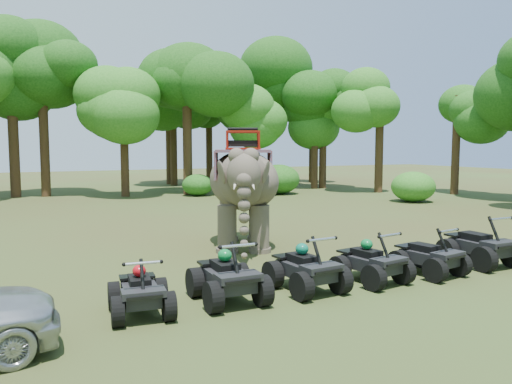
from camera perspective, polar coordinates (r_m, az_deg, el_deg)
ground at (r=13.28m, az=2.25°, el=-8.63°), size 110.00×110.00×0.00m
elephant at (r=15.77m, az=-1.50°, el=0.51°), size 3.57×4.89×3.76m
atv_0 at (r=9.83m, az=-13.09°, el=-10.33°), size 1.29×1.66×1.15m
atv_1 at (r=10.38m, az=-3.26°, el=-8.89°), size 1.31×1.78×1.31m
atv_2 at (r=11.15m, az=5.73°, el=-7.98°), size 1.40×1.83×1.28m
atv_3 at (r=12.09m, az=13.02°, el=-7.16°), size 1.46×1.84×1.23m
atv_4 at (r=13.16m, az=19.16°, el=-6.34°), size 1.46×1.82×1.22m
atv_5 at (r=14.72m, az=24.24°, el=-4.98°), size 1.37×1.87×1.38m
tree_0 at (r=32.41m, az=-14.83°, el=5.77°), size 4.97×4.97×7.10m
tree_1 at (r=32.89m, az=-7.88°, el=8.34°), size 6.94×6.94×9.92m
tree_2 at (r=34.35m, az=-0.90°, el=5.52°), size 4.64×4.64×6.63m
tree_3 at (r=37.38m, az=6.73°, el=5.76°), size 4.91×4.91×7.01m
tree_4 at (r=35.15m, az=13.95°, el=6.83°), size 5.90×5.90×8.43m
tree_5 at (r=35.24m, az=21.90°, el=5.56°), size 5.01×5.01×7.15m
tree_28 at (r=34.03m, az=-23.10°, el=6.99°), size 6.21×6.21×8.88m
tree_29 at (r=43.86m, az=6.43°, el=5.94°), size 5.17×5.17×7.38m
tree_30 at (r=38.91m, az=-0.01°, el=7.79°), size 6.82×6.82×9.74m
tree_31 at (r=34.31m, az=-26.08°, el=8.03°), size 7.20×7.20×10.28m
tree_32 at (r=42.13m, az=-9.89°, el=7.76°), size 7.06×7.06×10.09m
tree_34 at (r=40.66m, az=-9.43°, el=6.86°), size 6.07×6.07×8.68m
tree_35 at (r=37.84m, az=7.67°, el=6.68°), size 5.77×5.77×8.25m
tree_38 at (r=43.05m, az=-5.39°, el=6.66°), size 5.91×5.91×8.44m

